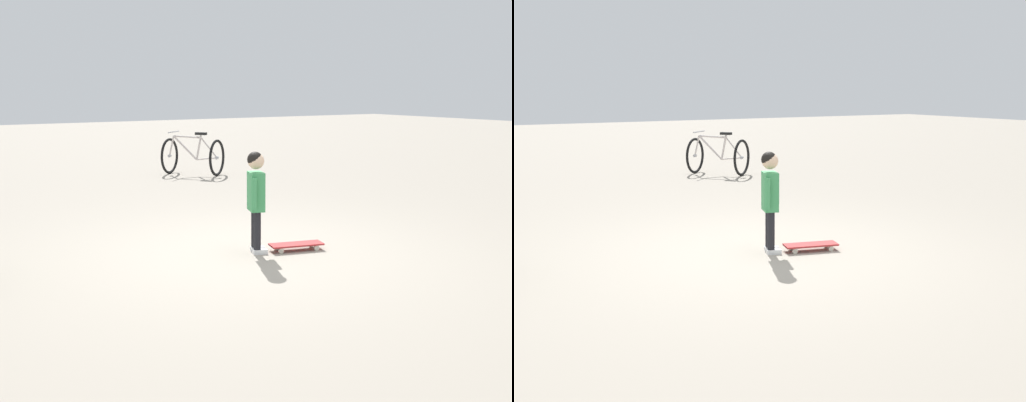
# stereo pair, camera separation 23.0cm
# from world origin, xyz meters

# --- Properties ---
(ground_plane) EXTENTS (50.00, 50.00, 0.00)m
(ground_plane) POSITION_xyz_m (0.00, 0.00, 0.00)
(ground_plane) COLOR #9E9384
(child_person) EXTENTS (0.31, 0.30, 1.06)m
(child_person) POSITION_xyz_m (-0.11, 0.01, 0.66)
(child_person) COLOR black
(child_person) RESTS_ON ground
(skateboard) EXTENTS (0.60, 0.33, 0.07)m
(skateboard) POSITION_xyz_m (-0.52, 0.15, 0.06)
(skateboard) COLOR #B22D2D
(skateboard) RESTS_ON ground
(bicycle_mid) EXTENTS (1.22, 1.28, 0.85)m
(bicycle_mid) POSITION_xyz_m (-2.22, -5.64, 0.38)
(bicycle_mid) COLOR black
(bicycle_mid) RESTS_ON ground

